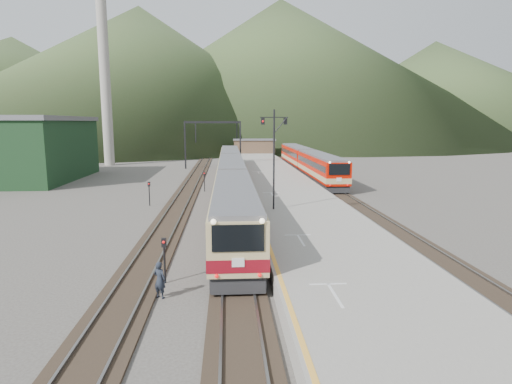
{
  "coord_description": "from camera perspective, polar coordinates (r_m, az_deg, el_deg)",
  "views": [
    {
      "loc": [
        -0.42,
        -17.86,
        7.8
      ],
      "look_at": [
        1.95,
        17.52,
        2.0
      ],
      "focal_mm": 30.0,
      "sensor_mm": 36.0,
      "label": 1
    }
  ],
  "objects": [
    {
      "name": "worker",
      "position": [
        19.94,
        -12.71,
        -11.37
      ],
      "size": [
        0.74,
        0.66,
        1.69
      ],
      "primitive_type": "imported",
      "rotation": [
        0.0,
        0.0,
        2.62
      ],
      "color": "#1D232E",
      "rests_on": "ground"
    },
    {
      "name": "warehouse",
      "position": [
        66.0,
        -28.66,
        5.13
      ],
      "size": [
        14.5,
        20.5,
        8.6
      ],
      "color": "#14321B",
      "rests_on": "ground"
    },
    {
      "name": "track_main",
      "position": [
        58.37,
        -3.39,
        1.66
      ],
      "size": [
        2.6,
        200.0,
        0.23
      ],
      "color": "black",
      "rests_on": "ground"
    },
    {
      "name": "smokestack",
      "position": [
        83.03,
        -19.47,
        13.75
      ],
      "size": [
        1.8,
        1.8,
        30.0
      ],
      "primitive_type": "cylinder",
      "color": "#9E998E",
      "rests_on": "ground"
    },
    {
      "name": "gantry_near",
      "position": [
        72.93,
        -5.8,
        7.5
      ],
      "size": [
        9.55,
        0.25,
        8.0
      ],
      "color": "black",
      "rests_on": "ground"
    },
    {
      "name": "platform",
      "position": [
        56.65,
        2.29,
        1.88
      ],
      "size": [
        8.0,
        100.0,
        1.0
      ],
      "primitive_type": "cube",
      "color": "gray",
      "rests_on": "ground"
    },
    {
      "name": "signal_mast",
      "position": [
        33.3,
        2.41,
        5.67
      ],
      "size": [
        2.18,
        0.52,
        7.77
      ],
      "color": "black",
      "rests_on": "platform"
    },
    {
      "name": "hill_b",
      "position": [
        251.48,
        3.26,
        16.06
      ],
      "size": [
        220.0,
        220.0,
        75.0
      ],
      "primitive_type": "cone",
      "color": "#364D22",
      "rests_on": "ground"
    },
    {
      "name": "second_train",
      "position": [
        64.94,
        6.77,
        4.03
      ],
      "size": [
        2.77,
        37.79,
        3.38
      ],
      "color": "#C41101",
      "rests_on": "track_second"
    },
    {
      "name": "gantry_far",
      "position": [
        97.91,
        -5.31,
        7.96
      ],
      "size": [
        9.55,
        0.25,
        8.0
      ],
      "color": "black",
      "rests_on": "ground"
    },
    {
      "name": "short_signal_c",
      "position": [
        41.45,
        -14.05,
        0.22
      ],
      "size": [
        0.23,
        0.17,
        2.27
      ],
      "color": "black",
      "rests_on": "ground"
    },
    {
      "name": "short_signal_b",
      "position": [
        48.82,
        -6.9,
        1.77
      ],
      "size": [
        0.24,
        0.2,
        2.27
      ],
      "color": "black",
      "rests_on": "ground"
    },
    {
      "name": "main_train",
      "position": [
        46.96,
        -3.3,
        2.09
      ],
      "size": [
        2.79,
        57.18,
        3.4
      ],
      "color": "tan",
      "rests_on": "track_main"
    },
    {
      "name": "ground",
      "position": [
        19.49,
        -2.35,
        -14.31
      ],
      "size": [
        400.0,
        400.0,
        0.0
      ],
      "primitive_type": "plane",
      "color": "#47423D",
      "rests_on": "ground"
    },
    {
      "name": "short_signal_a",
      "position": [
        21.44,
        -12.13,
        -8.11
      ],
      "size": [
        0.23,
        0.18,
        2.27
      ],
      "color": "black",
      "rests_on": "ground"
    },
    {
      "name": "station_shed",
      "position": [
        96.19,
        -0.25,
        6.18
      ],
      "size": [
        9.4,
        4.4,
        3.1
      ],
      "color": "brown",
      "rests_on": "platform"
    },
    {
      "name": "track_far",
      "position": [
        58.55,
        -8.29,
        1.61
      ],
      "size": [
        2.6,
        200.0,
        0.23
      ],
      "color": "black",
      "rests_on": "ground"
    },
    {
      "name": "hill_c",
      "position": [
        253.79,
        22.52,
        12.49
      ],
      "size": [
        160.0,
        160.0,
        50.0
      ],
      "primitive_type": "cone",
      "color": "#364D22",
      "rests_on": "ground"
    },
    {
      "name": "track_second",
      "position": [
        59.58,
        7.74,
        1.75
      ],
      "size": [
        2.6,
        200.0,
        0.23
      ],
      "color": "black",
      "rests_on": "ground"
    },
    {
      "name": "hill_d",
      "position": [
        284.92,
        -29.36,
        12.09
      ],
      "size": [
        200.0,
        200.0,
        55.0
      ],
      "primitive_type": "cone",
      "color": "#364D22",
      "rests_on": "ground"
    },
    {
      "name": "hill_a",
      "position": [
        212.75,
        -15.06,
        14.97
      ],
      "size": [
        180.0,
        180.0,
        60.0
      ],
      "primitive_type": "cone",
      "color": "#364D22",
      "rests_on": "ground"
    }
  ]
}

